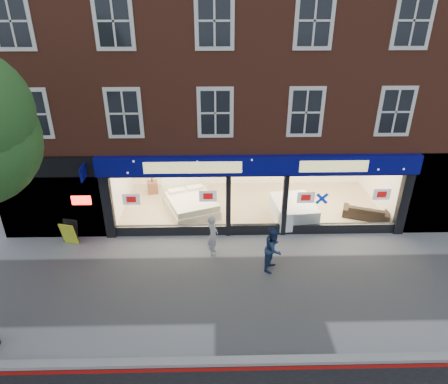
{
  "coord_description": "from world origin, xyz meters",
  "views": [
    {
      "loc": [
        -1.5,
        -9.93,
        8.41
      ],
      "look_at": [
        -1.22,
        2.5,
        2.11
      ],
      "focal_mm": 32.0,
      "sensor_mm": 36.0,
      "label": 1
    }
  ],
  "objects_px": {
    "sofa": "(366,212)",
    "pedestrian_blue": "(273,249)",
    "mattress_stack": "(293,210)",
    "a_board": "(70,232)",
    "display_bed": "(191,203)",
    "pedestrian_grey": "(213,235)"
  },
  "relations": [
    {
      "from": "a_board",
      "to": "pedestrian_grey",
      "type": "bearing_deg",
      "value": 6.95
    },
    {
      "from": "a_board",
      "to": "pedestrian_blue",
      "type": "relative_size",
      "value": 0.58
    },
    {
      "from": "mattress_stack",
      "to": "a_board",
      "type": "xyz_separation_m",
      "value": [
        -8.5,
        -1.41,
        -0.03
      ]
    },
    {
      "from": "a_board",
      "to": "pedestrian_blue",
      "type": "xyz_separation_m",
      "value": [
        7.27,
        -1.67,
        0.33
      ]
    },
    {
      "from": "sofa",
      "to": "pedestrian_blue",
      "type": "relative_size",
      "value": 1.15
    },
    {
      "from": "pedestrian_grey",
      "to": "pedestrian_blue",
      "type": "xyz_separation_m",
      "value": [
        2.0,
        -0.91,
        0.04
      ]
    },
    {
      "from": "display_bed",
      "to": "mattress_stack",
      "type": "xyz_separation_m",
      "value": [
        4.17,
        -0.76,
        0.03
      ]
    },
    {
      "from": "display_bed",
      "to": "a_board",
      "type": "height_order",
      "value": "display_bed"
    },
    {
      "from": "sofa",
      "to": "pedestrian_grey",
      "type": "bearing_deg",
      "value": 40.74
    },
    {
      "from": "sofa",
      "to": "a_board",
      "type": "bearing_deg",
      "value": 28.41
    },
    {
      "from": "sofa",
      "to": "a_board",
      "type": "relative_size",
      "value": 1.98
    },
    {
      "from": "mattress_stack",
      "to": "pedestrian_blue",
      "type": "height_order",
      "value": "pedestrian_blue"
    },
    {
      "from": "sofa",
      "to": "a_board",
      "type": "height_order",
      "value": "a_board"
    },
    {
      "from": "a_board",
      "to": "pedestrian_grey",
      "type": "relative_size",
      "value": 0.61
    },
    {
      "from": "mattress_stack",
      "to": "display_bed",
      "type": "bearing_deg",
      "value": 169.62
    },
    {
      "from": "pedestrian_grey",
      "to": "display_bed",
      "type": "bearing_deg",
      "value": 18.84
    },
    {
      "from": "mattress_stack",
      "to": "pedestrian_grey",
      "type": "height_order",
      "value": "pedestrian_grey"
    },
    {
      "from": "sofa",
      "to": "pedestrian_blue",
      "type": "bearing_deg",
      "value": 57.62
    },
    {
      "from": "pedestrian_grey",
      "to": "mattress_stack",
      "type": "bearing_deg",
      "value": -55.04
    },
    {
      "from": "mattress_stack",
      "to": "sofa",
      "type": "height_order",
      "value": "mattress_stack"
    },
    {
      "from": "mattress_stack",
      "to": "pedestrian_blue",
      "type": "relative_size",
      "value": 1.34
    },
    {
      "from": "mattress_stack",
      "to": "a_board",
      "type": "height_order",
      "value": "a_board"
    }
  ]
}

